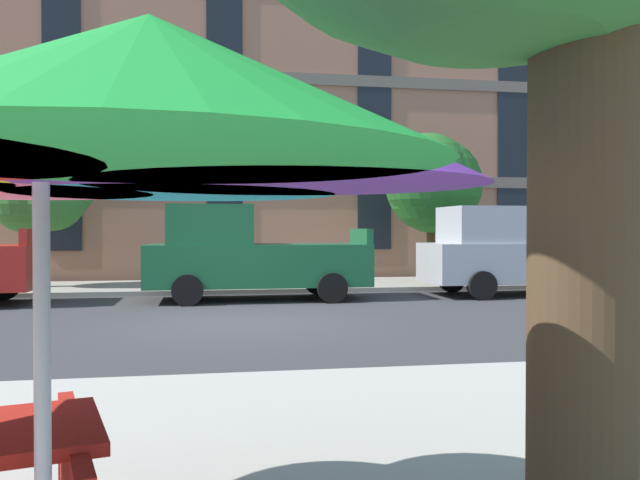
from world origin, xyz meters
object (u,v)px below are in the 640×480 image
at_px(pickup_green, 248,256).
at_px(street_tree_middle, 432,182).
at_px(pickup_silver, 517,254).
at_px(patio_umbrella, 41,128).
at_px(street_tree_left, 45,186).

bearing_deg(pickup_green, street_tree_middle, 27.18).
relative_size(pickup_silver, patio_umbrella, 1.53).
distance_m(street_tree_left, street_tree_middle, 10.60).
xyz_separation_m(pickup_green, pickup_silver, (6.70, 0.00, 0.00)).
xyz_separation_m(street_tree_left, street_tree_middle, (10.60, -0.22, 0.23)).
relative_size(street_tree_left, street_tree_middle, 0.98).
height_order(pickup_green, street_tree_middle, street_tree_middle).
xyz_separation_m(pickup_silver, patio_umbrella, (-8.23, -12.70, 0.99)).
distance_m(pickup_green, street_tree_left, 6.21).
height_order(street_tree_left, patio_umbrella, street_tree_left).
bearing_deg(street_tree_left, pickup_green, -30.61).
bearing_deg(street_tree_middle, pickup_green, -152.82).
relative_size(street_tree_left, patio_umbrella, 1.29).
relative_size(pickup_silver, street_tree_left, 1.19).
xyz_separation_m(pickup_green, patio_umbrella, (-1.53, -12.70, 0.99)).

